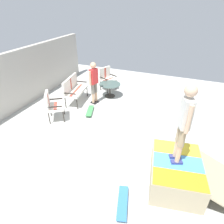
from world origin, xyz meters
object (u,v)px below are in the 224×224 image
patio_chair_near_house (107,77)px  skateboard_by_bench (90,111)px  person_skater (184,120)px  patio_bench (73,88)px  patio_table (110,88)px  skateboard_spare (123,203)px  patio_chair_by_wall (52,104)px  person_watching (94,80)px  skate_ramp (177,173)px

patio_chair_near_house → skateboard_by_bench: 2.30m
skateboard_by_bench → person_skater: bearing=-122.4°
patio_bench → patio_table: size_ratio=1.47×
patio_bench → skateboard_by_bench: size_ratio=1.61×
patio_bench → patio_table: (0.99, -1.15, -0.21)m
skateboard_spare → patio_chair_near_house: bearing=26.7°
patio_chair_by_wall → skateboard_by_bench: 1.39m
person_watching → person_skater: bearing=-129.8°
patio_bench → person_watching: person_watching is taller
patio_bench → patio_chair_near_house: (1.64, -0.73, -0.00)m
person_watching → skate_ramp: bearing=-129.3°
skate_ramp → skateboard_spare: size_ratio=2.60×
patio_chair_near_house → patio_chair_by_wall: same height
patio_bench → patio_chair_near_house: size_ratio=1.30×
patio_chair_by_wall → person_skater: size_ratio=0.58×
skate_ramp → patio_chair_by_wall: patio_chair_by_wall is taller
patio_bench → patio_chair_by_wall: 1.45m
skate_ramp → skateboard_by_bench: skate_ramp is taller
patio_chair_near_house → person_watching: (-1.42, -0.09, 0.35)m
person_skater → skateboard_spare: size_ratio=2.15×
skate_ramp → skateboard_spare: bearing=136.9°
skate_ramp → patio_chair_near_house: size_ratio=2.10×
skate_ramp → patio_chair_near_house: bearing=40.0°
patio_chair_by_wall → skateboard_by_bench: patio_chair_by_wall is taller
skate_ramp → person_watching: (2.87, 3.50, 0.64)m
patio_chair_by_wall → person_watching: 1.86m
skate_ramp → patio_bench: 5.08m
patio_table → person_watching: (-0.78, 0.33, 0.56)m
person_skater → skateboard_by_bench: 4.13m
skateboard_by_bench → person_watching: bearing=13.5°
skate_ramp → patio_chair_by_wall: 4.44m
skateboard_by_bench → skateboard_spare: (-3.07, -2.37, 0.00)m
patio_chair_near_house → skateboard_by_bench: (-2.22, -0.28, -0.53)m
skateboard_by_bench → skateboard_spare: bearing=-142.3°
skate_ramp → patio_table: bearing=41.0°
patio_chair_by_wall → person_watching: person_watching is taller
patio_bench → skateboard_spare: patio_bench is taller
patio_bench → skateboard_by_bench: patio_bench is taller
skate_ramp → patio_bench: bearing=58.4°
patio_table → person_watching: person_watching is taller
skate_ramp → patio_table: 4.83m
patio_chair_by_wall → person_watching: (1.66, -0.77, 0.35)m
patio_chair_by_wall → skate_ramp: bearing=-105.8°
patio_chair_near_house → person_skater: bearing=-140.6°
patio_table → skateboard_by_bench: 1.61m
person_watching → skateboard_spare: (-3.87, -2.56, -0.88)m
person_watching → person_skater: size_ratio=0.94×
patio_chair_by_wall → skateboard_by_bench: (0.87, -0.96, -0.53)m
patio_table → patio_chair_near_house: bearing=33.6°
person_skater → skateboard_by_bench: size_ratio=2.16×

